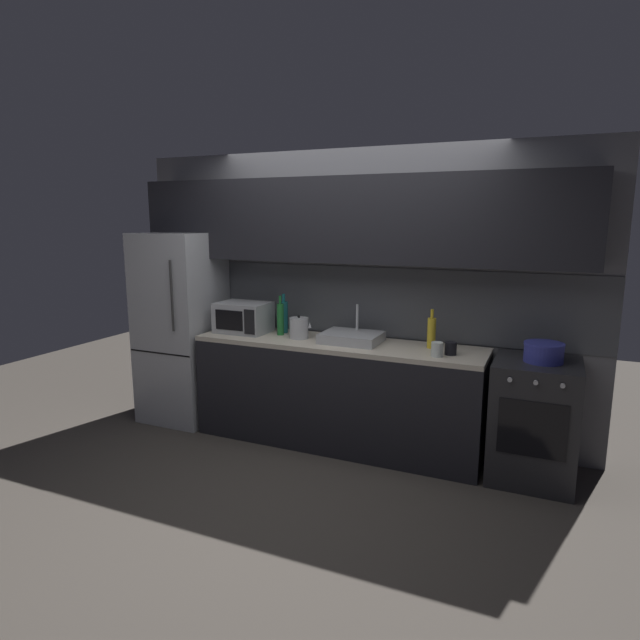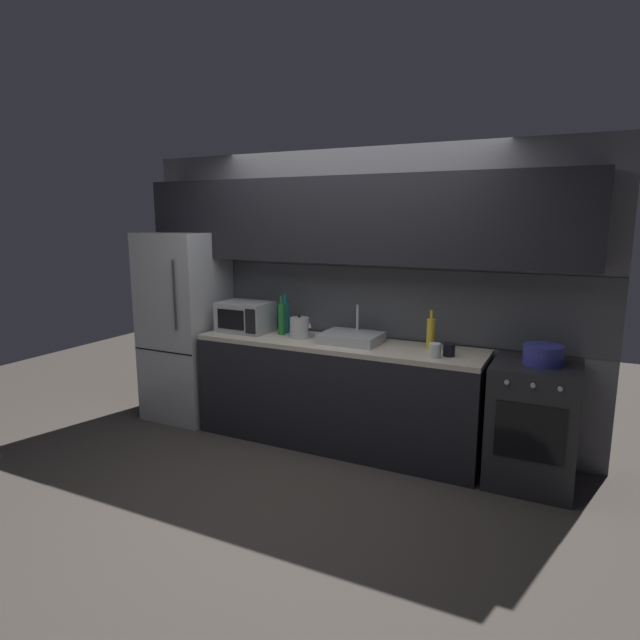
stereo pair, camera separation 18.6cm
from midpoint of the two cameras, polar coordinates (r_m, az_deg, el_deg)
ground_plane at (r=4.03m, az=-2.43°, el=-17.57°), size 10.00×10.00×0.00m
back_wall at (r=4.65m, az=4.54°, el=6.24°), size 4.18×0.44×2.50m
counter_run at (r=4.60m, az=2.95°, el=-7.80°), size 2.44×0.60×0.90m
refrigerator at (r=5.30m, az=-13.12°, el=-0.63°), size 0.68×0.69×1.78m
oven_range at (r=4.27m, az=22.90°, el=-10.16°), size 0.60×0.62×0.90m
microwave at (r=4.89m, az=-6.87°, el=0.34°), size 0.46×0.35×0.27m
sink_basin at (r=4.45m, az=4.53°, el=-1.88°), size 0.48×0.38×0.30m
kettle at (r=4.59m, az=-1.04°, el=-0.84°), size 0.20×0.16×0.20m
wine_bottle_yellow at (r=4.31m, az=12.92°, el=-1.39°), size 0.07×0.07×0.31m
wine_bottle_teal at (r=4.83m, az=-2.61°, el=0.41°), size 0.07×0.07×0.35m
wine_bottle_green at (r=4.72m, az=-3.00°, el=0.17°), size 0.06×0.06×0.35m
mug_dark at (r=4.14m, az=14.83°, el=-3.08°), size 0.09×0.09×0.10m
mug_clear at (r=4.06m, az=13.41°, el=-3.18°), size 0.09×0.09×0.11m
cooking_pot at (r=4.12m, az=23.85°, el=-3.40°), size 0.28×0.28×0.14m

